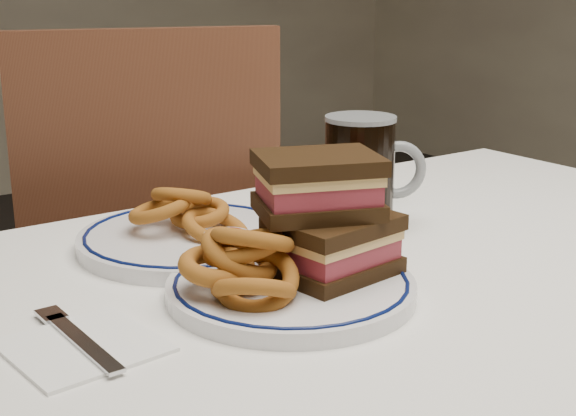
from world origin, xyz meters
TOP-DOWN VIEW (x-y plane):
  - dining_table at (0.00, 0.00)m, footprint 1.27×0.87m
  - chair_far at (-0.03, 0.70)m, footprint 0.58×0.58m
  - main_plate at (-0.17, 0.00)m, footprint 0.28×0.28m
  - reuben_sandwich at (-0.12, -0.00)m, footprint 0.16×0.15m
  - onion_rings_main at (-0.23, 0.00)m, footprint 0.13×0.13m
  - ketchup_ramekin at (-0.19, 0.10)m, footprint 0.06×0.06m
  - beer_mug at (0.05, 0.14)m, footprint 0.14×0.10m
  - water_glass at (0.14, 0.24)m, footprint 0.08×0.08m
  - far_plate at (-0.18, 0.22)m, footprint 0.29×0.29m
  - onion_rings_far at (-0.17, 0.23)m, footprint 0.15×0.15m
  - napkin_fork at (-0.41, 0.01)m, footprint 0.15×0.18m

SIDE VIEW (x-z plane):
  - chair_far at x=-0.03m, z-range 0.04..1.06m
  - dining_table at x=0.00m, z-range 0.27..1.02m
  - napkin_fork at x=-0.41m, z-range 0.75..0.76m
  - main_plate at x=-0.17m, z-range 0.75..0.77m
  - far_plate at x=-0.18m, z-range 0.75..0.77m
  - ketchup_ramekin at x=-0.19m, z-range 0.77..0.80m
  - onion_rings_far at x=-0.17m, z-range 0.75..0.84m
  - onion_rings_main at x=-0.23m, z-range 0.75..0.86m
  - water_glass at x=0.14m, z-range 0.75..0.88m
  - beer_mug at x=0.05m, z-range 0.75..0.91m
  - reuben_sandwich at x=-0.12m, z-range 0.77..0.91m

